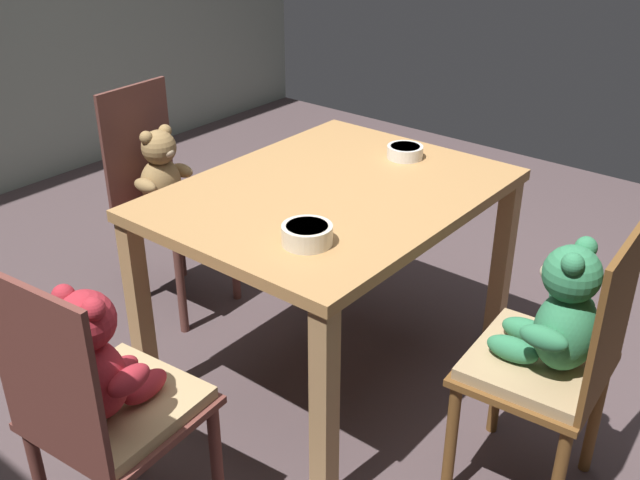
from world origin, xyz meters
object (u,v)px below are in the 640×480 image
at_px(dining_table, 331,215).
at_px(teddy_chair_near_front, 556,338).
at_px(porridge_bowl_cream_near_left, 307,234).
at_px(teddy_chair_far_center, 163,185).
at_px(teddy_chair_near_left, 101,387).
at_px(porridge_bowl_white_near_right, 405,152).

bearing_deg(dining_table, teddy_chair_near_front, -94.95).
bearing_deg(porridge_bowl_cream_near_left, teddy_chair_far_center, 72.60).
bearing_deg(teddy_chair_near_front, teddy_chair_far_center, -5.94).
distance_m(dining_table, teddy_chair_far_center, 0.88).
bearing_deg(teddy_chair_near_left, dining_table, -3.06).
bearing_deg(teddy_chair_near_left, porridge_bowl_cream_near_left, -18.55).
relative_size(teddy_chair_near_front, teddy_chair_near_left, 0.99).
height_order(dining_table, teddy_chair_far_center, teddy_chair_far_center).
xyz_separation_m(teddy_chair_far_center, porridge_bowl_cream_near_left, (-0.33, -1.06, 0.25)).
bearing_deg(teddy_chair_near_front, dining_table, -9.18).
relative_size(teddy_chair_near_left, porridge_bowl_white_near_right, 6.93).
bearing_deg(porridge_bowl_white_near_right, teddy_chair_far_center, 115.00).
xyz_separation_m(teddy_chair_near_left, teddy_chair_far_center, (0.97, 0.91, -0.02)).
relative_size(teddy_chair_near_front, porridge_bowl_white_near_right, 6.86).
height_order(teddy_chair_near_left, teddy_chair_far_center, teddy_chair_far_center).
bearing_deg(dining_table, teddy_chair_far_center, 91.48).
height_order(dining_table, teddy_chair_near_left, teddy_chair_near_left).
bearing_deg(teddy_chair_far_center, teddy_chair_near_front, -4.00).
relative_size(dining_table, porridge_bowl_cream_near_left, 7.84).
distance_m(dining_table, teddy_chair_near_front, 0.87).
distance_m(dining_table, porridge_bowl_white_near_right, 0.42).
distance_m(teddy_chair_far_center, porridge_bowl_white_near_right, 1.03).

